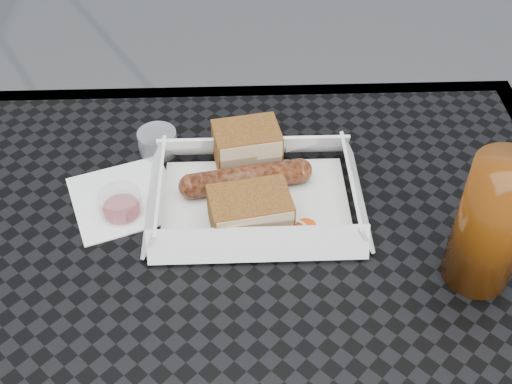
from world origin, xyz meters
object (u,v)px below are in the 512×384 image
at_px(food_tray, 256,203).
at_px(bratwurst, 246,179).
at_px(patio_table, 246,351).
at_px(drink_glass, 492,225).

bearing_deg(food_tray, bratwurst, 112.93).
distance_m(patio_table, drink_glass, 0.29).
bearing_deg(bratwurst, food_tray, -67.07).
relative_size(patio_table, bratwurst, 4.95).
relative_size(food_tray, drink_glass, 1.42).
xyz_separation_m(bratwurst, drink_glass, (0.24, -0.14, 0.06)).
distance_m(patio_table, bratwurst, 0.20).
bearing_deg(food_tray, patio_table, -96.10).
distance_m(food_tray, drink_glass, 0.27).
height_order(bratwurst, drink_glass, drink_glass).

